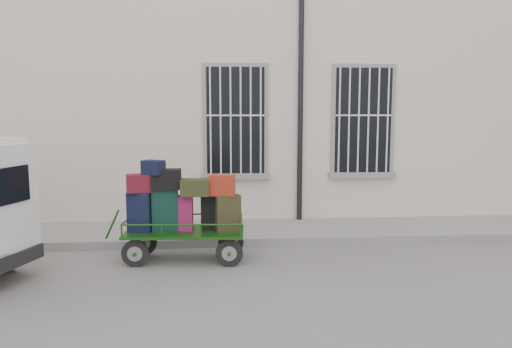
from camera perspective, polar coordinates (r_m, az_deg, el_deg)
name	(u,v)px	position (r m, az deg, el deg)	size (l,w,h in m)	color
ground	(269,271)	(7.87, 1.46, -10.97)	(80.00, 80.00, 0.00)	slate
building	(248,89)	(12.97, -0.96, 9.66)	(24.00, 5.15, 6.00)	beige
sidewalk	(258,232)	(9.96, 0.19, -6.60)	(24.00, 1.70, 0.15)	gray
luggage_cart	(182,210)	(8.25, -8.51, -4.10)	(2.30, 0.99, 1.67)	black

